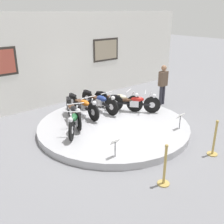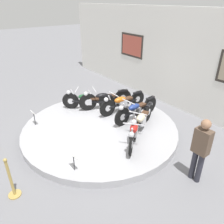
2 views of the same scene
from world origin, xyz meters
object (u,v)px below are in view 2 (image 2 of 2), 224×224
(motorcycle_blue, at_px, (136,109))
(visitor_standing, at_px, (201,148))
(motorcycle_black, at_px, (105,98))
(motorcycle_orange, at_px, (122,102))
(motorcycle_red, at_px, (134,129))
(info_placard_front_centre, at_px, (74,158))
(motorcycle_cream, at_px, (142,119))
(motorcycle_green, at_px, (88,100))
(stanchion_post_right_of_entry, at_px, (12,184))
(info_placard_front_left, at_px, (34,115))

(motorcycle_blue, xyz_separation_m, visitor_standing, (2.77, -0.62, 0.34))
(motorcycle_black, relative_size, motorcycle_orange, 0.97)
(motorcycle_blue, relative_size, motorcycle_red, 1.30)
(motorcycle_orange, height_order, info_placard_front_centre, motorcycle_orange)
(motorcycle_black, height_order, motorcycle_orange, motorcycle_black)
(motorcycle_blue, xyz_separation_m, info_placard_front_centre, (0.96, -2.87, -0.01))
(motorcycle_orange, xyz_separation_m, motorcycle_cream, (1.34, -0.34, -0.00))
(motorcycle_black, distance_m, motorcycle_red, 2.31)
(motorcycle_blue, bearing_deg, motorcycle_green, -151.16)
(motorcycle_orange, bearing_deg, motorcycle_cream, -14.07)
(motorcycle_green, xyz_separation_m, motorcycle_cream, (2.25, 0.56, -0.00))
(motorcycle_cream, bearing_deg, info_placard_front_centre, -82.17)
(motorcycle_cream, relative_size, stanchion_post_right_of_entry, 1.73)
(motorcycle_green, distance_m, motorcycle_blue, 1.86)
(stanchion_post_right_of_entry, bearing_deg, info_placard_front_left, 150.16)
(motorcycle_green, distance_m, visitor_standing, 4.42)
(motorcycle_green, height_order, motorcycle_cream, motorcycle_green)
(motorcycle_cream, xyz_separation_m, visitor_standing, (2.15, -0.28, 0.35))
(motorcycle_red, bearing_deg, motorcycle_green, 179.98)
(motorcycle_cream, distance_m, info_placard_front_left, 3.43)
(motorcycle_green, distance_m, stanchion_post_right_of_entry, 4.04)
(motorcycle_blue, distance_m, stanchion_post_right_of_entry, 4.28)
(info_placard_front_centre, relative_size, visitor_standing, 0.31)
(motorcycle_cream, distance_m, visitor_standing, 2.20)
(motorcycle_black, distance_m, motorcycle_cream, 1.96)
(visitor_standing, bearing_deg, motorcycle_green, -176.39)
(motorcycle_cream, bearing_deg, visitor_standing, -7.49)
(motorcycle_black, distance_m, info_placard_front_left, 2.55)
(motorcycle_black, relative_size, visitor_standing, 1.16)
(motorcycle_black, height_order, info_placard_front_left, motorcycle_black)
(motorcycle_red, xyz_separation_m, info_placard_front_left, (-2.59, -1.97, -0.01))
(motorcycle_green, distance_m, info_placard_front_centre, 3.26)
(motorcycle_green, distance_m, info_placard_front_left, 1.97)
(motorcycle_green, height_order, info_placard_front_centre, motorcycle_green)
(info_placard_front_centre, bearing_deg, motorcycle_green, 142.80)
(motorcycle_green, xyz_separation_m, motorcycle_black, (0.29, 0.56, 0.01))
(motorcycle_orange, distance_m, motorcycle_red, 1.86)
(motorcycle_red, height_order, visitor_standing, visitor_standing)
(motorcycle_green, xyz_separation_m, motorcycle_blue, (1.63, 0.90, 0.00))
(motorcycle_green, xyz_separation_m, stanchion_post_right_of_entry, (2.29, -3.32, -0.24))
(motorcycle_orange, relative_size, info_placard_front_left, 3.85)
(info_placard_front_centre, bearing_deg, motorcycle_red, 91.83)
(motorcycle_green, relative_size, motorcycle_blue, 0.76)
(motorcycle_red, bearing_deg, info_placard_front_left, -142.82)
(stanchion_post_right_of_entry, bearing_deg, motorcycle_blue, 98.92)
(info_placard_front_left, relative_size, info_placard_front_centre, 1.00)
(motorcycle_cream, height_order, info_placard_front_centre, motorcycle_cream)
(info_placard_front_left, bearing_deg, motorcycle_green, 88.17)
(motorcycle_blue, bearing_deg, motorcycle_black, -165.87)
(motorcycle_cream, bearing_deg, motorcycle_black, 180.00)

